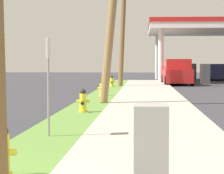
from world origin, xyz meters
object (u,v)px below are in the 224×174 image
at_px(fire_hydrant_third, 102,89).
at_px(car_navy_by_near_pump, 217,73).
at_px(street_sign_post, 48,66).
at_px(fire_hydrant_second, 83,102).
at_px(utility_cabinet, 151,150).
at_px(truck_red_at_forecourt, 177,73).
at_px(fire_hydrant_nearest, 2,154).
at_px(fire_hydrant_fourth, 112,82).
at_px(car_tan_by_far_pump, 177,73).
at_px(utility_pole_background, 123,21).

bearing_deg(fire_hydrant_third, car_navy_by_near_pump, 69.97).
bearing_deg(street_sign_post, fire_hydrant_second, 88.77).
distance_m(utility_cabinet, truck_red_at_forecourt, 31.71).
height_order(fire_hydrant_nearest, utility_cabinet, utility_cabinet).
height_order(fire_hydrant_fourth, truck_red_at_forecourt, truck_red_at_forecourt).
distance_m(fire_hydrant_nearest, fire_hydrant_third, 16.86).
bearing_deg(utility_cabinet, car_navy_by_near_pump, 80.55).
bearing_deg(car_tan_by_far_pump, utility_cabinet, -94.31).
bearing_deg(fire_hydrant_fourth, utility_pole_background, 71.84).
bearing_deg(car_navy_by_near_pump, car_tan_by_far_pump, -139.66).
bearing_deg(utility_pole_background, car_navy_by_near_pump, 59.66).
bearing_deg(fire_hydrant_second, truck_red_at_forecourt, 78.56).
xyz_separation_m(fire_hydrant_nearest, street_sign_post, (-0.08, 3.80, 1.19)).
bearing_deg(fire_hydrant_nearest, utility_cabinet, -13.14).
bearing_deg(street_sign_post, utility_pole_background, 88.48).
bearing_deg(street_sign_post, car_navy_by_near_pump, 76.45).
height_order(fire_hydrant_third, fire_hydrant_fourth, same).
distance_m(car_navy_by_near_pump, truck_red_at_forecourt, 11.75).
xyz_separation_m(fire_hydrant_nearest, utility_cabinet, (2.06, -0.48, 0.16)).
distance_m(fire_hydrant_second, utility_cabinet, 9.65).
bearing_deg(fire_hydrant_second, utility_pole_background, 88.39).
relative_size(fire_hydrant_nearest, utility_pole_background, 0.08).
xyz_separation_m(utility_pole_background, utility_cabinet, (1.51, -27.79, -3.98)).
bearing_deg(fire_hydrant_nearest, utility_pole_background, 88.86).
distance_m(utility_cabinet, street_sign_post, 4.89).
bearing_deg(car_navy_by_near_pump, utility_pole_background, -120.34).
bearing_deg(fire_hydrant_third, fire_hydrant_fourth, 90.43).
bearing_deg(fire_hydrant_nearest, car_navy_by_near_pump, 77.74).
bearing_deg(street_sign_post, car_tan_by_far_pump, 81.67).
bearing_deg(fire_hydrant_fourth, fire_hydrant_third, -89.57).
xyz_separation_m(street_sign_post, car_tan_by_far_pump, (5.07, 34.65, -0.91)).
height_order(car_navy_by_near_pump, truck_red_at_forecourt, truck_red_at_forecourt).
xyz_separation_m(fire_hydrant_third, truck_red_at_forecourt, (4.55, 14.28, 0.47)).
height_order(fire_hydrant_nearest, fire_hydrant_fourth, same).
height_order(street_sign_post, truck_red_at_forecourt, street_sign_post).
relative_size(fire_hydrant_second, utility_cabinet, 0.70).
distance_m(fire_hydrant_second, street_sign_post, 5.29).
bearing_deg(car_tan_by_far_pump, fire_hydrant_third, -103.11).
relative_size(car_navy_by_near_pump, car_tan_by_far_pump, 0.99).
bearing_deg(fire_hydrant_nearest, car_tan_by_far_pump, 82.60).
relative_size(fire_hydrant_nearest, car_tan_by_far_pump, 0.16).
relative_size(fire_hydrant_second, street_sign_post, 0.35).
height_order(fire_hydrant_second, street_sign_post, street_sign_post).
distance_m(fire_hydrant_nearest, utility_cabinet, 2.12).
distance_m(fire_hydrant_third, utility_pole_background, 11.26).
xyz_separation_m(fire_hydrant_second, utility_cabinet, (2.03, -9.43, 0.16)).
bearing_deg(fire_hydrant_third, truck_red_at_forecourt, 72.31).
relative_size(utility_cabinet, car_navy_by_near_pump, 0.24).
distance_m(street_sign_post, car_navy_by_near_pump, 39.25).
bearing_deg(car_navy_by_near_pump, truck_red_at_forecourt, -113.02).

